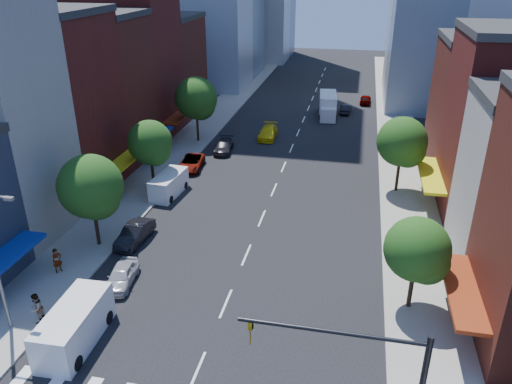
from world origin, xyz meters
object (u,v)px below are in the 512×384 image
parked_car_second (135,234)px  box_truck (328,106)px  parked_car_rear (224,146)px  taxi (268,132)px  cargo_van_near (73,328)px  cargo_van_far (168,185)px  traffic_car_oncoming (346,109)px  parked_car_third (191,163)px  pedestrian_far (36,308)px  parked_car_front (122,275)px  traffic_car_far (366,99)px  pedestrian_near (57,260)px

parked_car_second → box_truck: 40.14m
parked_car_rear → taxi: size_ratio=0.91×
cargo_van_near → cargo_van_far: 20.31m
box_truck → traffic_car_oncoming: bearing=33.1°
parked_car_third → traffic_car_oncoming: bearing=53.0°
taxi → pedestrian_far: size_ratio=2.54×
parked_car_second → box_truck: bearing=75.9°
parked_car_front → traffic_car_far: size_ratio=1.00×
parked_car_front → box_truck: bearing=68.9°
parked_car_second → box_truck: box_truck is taller
parked_car_third → pedestrian_near: size_ratio=2.61×
traffic_car_oncoming → traffic_car_far: traffic_car_far is taller
parked_car_rear → traffic_car_far: bearing=52.4°
parked_car_front → pedestrian_far: bearing=-130.3°
pedestrian_far → cargo_van_near: bearing=64.1°
parked_car_second → taxi: parked_car_second is taller
traffic_car_far → pedestrian_near: size_ratio=2.16×
taxi → traffic_car_oncoming: taxi is taller
parked_car_second → parked_car_third: size_ratio=0.92×
parked_car_third → taxi: 13.13m
parked_car_third → cargo_van_far: bearing=-95.8°
parked_car_third → parked_car_rear: (2.00, 5.68, -0.01)m
parked_car_second → traffic_car_oncoming: 42.83m
parked_car_third → cargo_van_near: bearing=-91.5°
pedestrian_near → traffic_car_oncoming: bearing=10.8°
parked_car_third → box_truck: (12.57, 22.90, 0.78)m
parked_car_second → pedestrian_far: 10.44m
cargo_van_far → parked_car_second: bearing=-81.4°
cargo_van_far → traffic_car_far: bearing=69.6°
cargo_van_near → pedestrian_near: cargo_van_near is taller
parked_car_front → box_truck: size_ratio=0.51×
taxi → pedestrian_far: bearing=-102.5°
parked_car_third → parked_car_rear: parked_car_third is taller
parked_car_third → traffic_car_oncoming: parked_car_third is taller
traffic_car_oncoming → pedestrian_near: pedestrian_near is taller
box_truck → pedestrian_far: size_ratio=3.93×
cargo_van_near → traffic_car_oncoming: 53.40m
parked_car_rear → cargo_van_near: cargo_van_near is taller
parked_car_front → box_truck: box_truck is taller
parked_car_front → pedestrian_near: 4.95m
parked_car_third → pedestrian_far: bearing=-98.3°
cargo_van_near → taxi: cargo_van_near is taller
traffic_car_far → pedestrian_far: (-18.95, -56.54, 0.46)m
parked_car_third → traffic_car_oncoming: size_ratio=1.23×
traffic_car_far → pedestrian_near: 55.44m
taxi → box_truck: bearing=58.6°
parked_car_third → cargo_van_far: cargo_van_far is taller
parked_car_third → cargo_van_near: 26.95m
parked_car_second → pedestrian_far: (-1.67, -10.30, 0.41)m
traffic_car_oncoming → parked_car_third: bearing=63.2°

